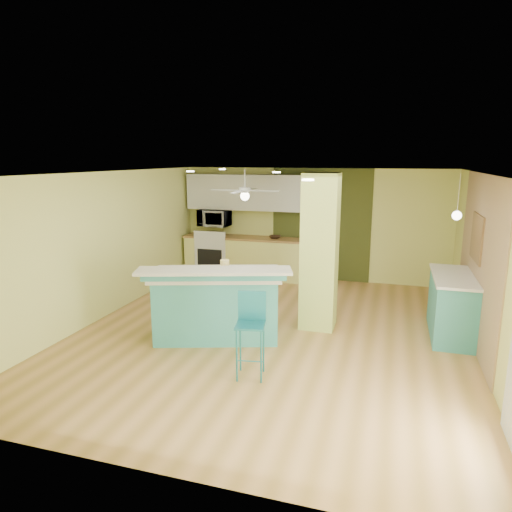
# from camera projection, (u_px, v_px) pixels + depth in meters

# --- Properties ---
(floor) EXTENTS (6.00, 7.00, 0.01)m
(floor) POSITION_uv_depth(u_px,v_px,m) (272.00, 333.00, 7.26)
(floor) COLOR olive
(floor) RESTS_ON ground
(ceiling) EXTENTS (6.00, 7.00, 0.01)m
(ceiling) POSITION_uv_depth(u_px,v_px,m) (273.00, 173.00, 6.73)
(ceiling) COLOR white
(ceiling) RESTS_ON wall_back
(wall_back) EXTENTS (6.00, 0.01, 2.50)m
(wall_back) POSITION_uv_depth(u_px,v_px,m) (312.00, 224.00, 10.27)
(wall_back) COLOR #DDE078
(wall_back) RESTS_ON floor
(wall_front) EXTENTS (6.00, 0.01, 2.50)m
(wall_front) POSITION_uv_depth(u_px,v_px,m) (162.00, 343.00, 3.72)
(wall_front) COLOR #DDE078
(wall_front) RESTS_ON floor
(wall_left) EXTENTS (0.01, 7.00, 2.50)m
(wall_left) POSITION_uv_depth(u_px,v_px,m) (104.00, 245.00, 7.85)
(wall_left) COLOR #DDE078
(wall_left) RESTS_ON floor
(wall_right) EXTENTS (0.01, 7.00, 2.50)m
(wall_right) POSITION_uv_depth(u_px,v_px,m) (488.00, 270.00, 6.14)
(wall_right) COLOR #DDE078
(wall_right) RESTS_ON floor
(wood_panel) EXTENTS (0.02, 3.40, 2.50)m
(wood_panel) POSITION_uv_depth(u_px,v_px,m) (479.00, 260.00, 6.71)
(wood_panel) COLOR #927153
(wood_panel) RESTS_ON floor
(olive_accent) EXTENTS (2.20, 0.02, 2.50)m
(olive_accent) POSITION_uv_depth(u_px,v_px,m) (321.00, 225.00, 10.20)
(olive_accent) COLOR #3E461C
(olive_accent) RESTS_ON floor
(interior_door) EXTENTS (0.82, 0.05, 2.00)m
(interior_door) POSITION_uv_depth(u_px,v_px,m) (320.00, 236.00, 10.23)
(interior_door) COLOR white
(interior_door) RESTS_ON floor
(column) EXTENTS (0.55, 0.55, 2.50)m
(column) POSITION_uv_depth(u_px,v_px,m) (320.00, 252.00, 7.28)
(column) COLOR #BDD060
(column) RESTS_ON floor
(kitchen_run) EXTENTS (3.25, 0.63, 0.94)m
(kitchen_run) POSITION_uv_depth(u_px,v_px,m) (253.00, 257.00, 10.52)
(kitchen_run) COLOR #EAEA7A
(kitchen_run) RESTS_ON floor
(stove) EXTENTS (0.76, 0.66, 1.08)m
(stove) POSITION_uv_depth(u_px,v_px,m) (215.00, 255.00, 10.78)
(stove) COLOR silver
(stove) RESTS_ON floor
(upper_cabinets) EXTENTS (3.20, 0.34, 0.80)m
(upper_cabinets) POSITION_uv_depth(u_px,v_px,m) (255.00, 193.00, 10.32)
(upper_cabinets) COLOR silver
(upper_cabinets) RESTS_ON wall_back
(microwave) EXTENTS (0.70, 0.48, 0.39)m
(microwave) POSITION_uv_depth(u_px,v_px,m) (214.00, 218.00, 10.60)
(microwave) COLOR white
(microwave) RESTS_ON wall_back
(ceiling_fan) EXTENTS (1.41, 1.41, 0.61)m
(ceiling_fan) POSITION_uv_depth(u_px,v_px,m) (245.00, 191.00, 9.00)
(ceiling_fan) COLOR silver
(ceiling_fan) RESTS_ON ceiling
(pendant_lamp) EXTENTS (0.14, 0.14, 0.69)m
(pendant_lamp) POSITION_uv_depth(u_px,v_px,m) (457.00, 215.00, 6.81)
(pendant_lamp) COLOR silver
(pendant_lamp) RESTS_ON ceiling
(wall_decor) EXTENTS (0.03, 0.90, 0.70)m
(wall_decor) POSITION_uv_depth(u_px,v_px,m) (477.00, 238.00, 6.84)
(wall_decor) COLOR brown
(wall_decor) RESTS_ON wood_panel
(peninsula) EXTENTS (2.33, 1.75, 1.18)m
(peninsula) POSITION_uv_depth(u_px,v_px,m) (217.00, 303.00, 7.00)
(peninsula) COLOR teal
(peninsula) RESTS_ON floor
(bar_stool) EXTENTS (0.42, 0.42, 1.09)m
(bar_stool) POSITION_uv_depth(u_px,v_px,m) (251.00, 321.00, 5.72)
(bar_stool) COLOR #1B6E7C
(bar_stool) RESTS_ON floor
(side_counter) EXTENTS (0.64, 1.51, 0.97)m
(side_counter) POSITION_uv_depth(u_px,v_px,m) (452.00, 305.00, 7.06)
(side_counter) COLOR teal
(side_counter) RESTS_ON floor
(fruit_bowl) EXTENTS (0.28, 0.28, 0.07)m
(fruit_bowl) POSITION_uv_depth(u_px,v_px,m) (275.00, 237.00, 10.26)
(fruit_bowl) COLOR #352215
(fruit_bowl) RESTS_ON kitchen_run
(canister) EXTENTS (0.14, 0.14, 0.15)m
(canister) POSITION_uv_depth(u_px,v_px,m) (225.00, 265.00, 7.08)
(canister) COLOR yellow
(canister) RESTS_ON peninsula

